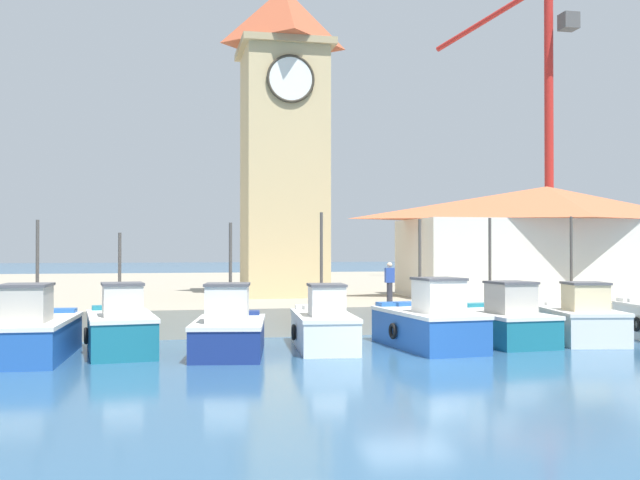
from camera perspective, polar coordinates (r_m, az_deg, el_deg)
ground_plane at (r=21.24m, az=6.58°, el=-9.23°), size 300.00×300.00×0.00m
quay_wharf at (r=47.01m, az=-3.74°, el=-3.88°), size 120.00×40.00×1.02m
fishing_boat_left_outer at (r=23.18m, az=-21.10°, el=-6.63°), size 2.32×5.04×4.03m
fishing_boat_left_inner at (r=23.55m, az=-14.95°, el=-6.52°), size 2.38×4.41×3.66m
fishing_boat_mid_left at (r=22.61m, az=-6.96°, el=-6.89°), size 2.69×4.47×3.97m
fishing_boat_center at (r=23.83m, az=0.28°, el=-6.57°), size 2.15×4.62×4.35m
fishing_boat_mid_right at (r=24.21m, az=8.26°, el=-6.33°), size 2.49×4.88×4.14m
fishing_boat_right_inner at (r=25.96m, az=13.52°, el=-6.09°), size 2.40×4.78×4.23m
fishing_boat_right_outer at (r=27.19m, az=19.04°, el=-5.81°), size 2.77×4.57×4.29m
clock_tower at (r=34.10m, az=-2.78°, el=8.10°), size 4.07×4.07×15.57m
warehouse_right at (r=35.55m, az=16.91°, el=0.02°), size 13.24×5.54×4.97m
port_crane_near at (r=49.46m, az=16.76°, el=5.73°), size 6.11×8.83×19.09m
dock_worker_near_tower at (r=28.54m, az=5.32°, el=-3.26°), size 0.34×0.22×1.62m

